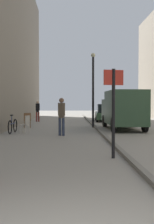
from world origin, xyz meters
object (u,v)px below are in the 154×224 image
pedestrian_far_crossing (38,110)px  cafe_chair_near_window (26,123)px  delivery_van (123,109)px  parked_car (106,113)px  street_sign_post (113,105)px  pedestrian_mid_block (62,114)px  cafe_chair_by_doorway (27,119)px  bicycle_leaning (13,126)px  lamp_post (93,85)px

pedestrian_far_crossing → cafe_chair_near_window: bearing=-85.6°
pedestrian_far_crossing → cafe_chair_near_window: (0.34, -9.07, -0.45)m
delivery_van → parked_car: delivery_van is taller
parked_car → street_sign_post: street_sign_post is taller
delivery_van → street_sign_post: street_sign_post is taller
pedestrian_mid_block → street_sign_post: 6.01m
pedestrian_far_crossing → delivery_van: delivery_van is taller
delivery_van → pedestrian_mid_block: bearing=-140.4°
cafe_chair_by_doorway → delivery_van: bearing=-22.4°
cafe_chair_near_window → delivery_van: bearing=-47.2°
delivery_van → street_sign_post: (-1.93, -8.83, 0.31)m
pedestrian_mid_block → street_sign_post: street_sign_post is taller
bicycle_leaning → delivery_van: bearing=20.8°
delivery_van → pedestrian_far_crossing: bearing=128.8°
cafe_chair_near_window → street_sign_post: bearing=-130.6°
parked_car → cafe_chair_by_doorway: parked_car is taller
pedestrian_mid_block → delivery_van: size_ratio=0.37×
pedestrian_mid_block → cafe_chair_by_doorway: (-2.28, 4.38, -0.51)m
parked_car → pedestrian_mid_block: bearing=-105.1°
cafe_chair_by_doorway → street_sign_post: bearing=-78.7°
pedestrian_mid_block → lamp_post: (1.91, 4.49, 1.66)m
street_sign_post → bicycle_leaning: street_sign_post is taller
delivery_van → cafe_chair_near_window: 5.90m
delivery_van → lamp_post: 2.65m
pedestrian_far_crossing → street_sign_post: (3.87, -15.79, 0.55)m
parked_car → lamp_post: (-1.64, -6.19, 2.01)m
pedestrian_mid_block → cafe_chair_near_window: (-1.89, 0.96, -0.51)m
bicycle_leaning → cafe_chair_near_window: bicycle_leaning is taller
pedestrian_mid_block → bicycle_leaning: 2.94m
bicycle_leaning → street_sign_post: bearing=-54.7°
delivery_van → parked_car: size_ratio=1.16×
parked_car → cafe_chair_by_doorway: (-5.83, -6.31, -0.17)m
bicycle_leaning → parked_car: bearing=61.0°
lamp_post → cafe_chair_near_window: 5.62m
pedestrian_mid_block → bicycle_leaning: size_ratio=1.04×
delivery_van → lamp_post: lamp_post is taller
pedestrian_far_crossing → cafe_chair_near_window: pedestrian_far_crossing is taller
cafe_chair_by_doorway → cafe_chair_near_window: bearing=-93.4°
street_sign_post → lamp_post: lamp_post is taller
delivery_van → parked_car: bearing=89.2°
lamp_post → pedestrian_far_crossing: bearing=126.7°
pedestrian_mid_block → cafe_chair_by_doorway: bearing=137.0°
pedestrian_far_crossing → lamp_post: 7.12m
pedestrian_far_crossing → cafe_chair_by_doorway: bearing=-88.3°
street_sign_post → cafe_chair_near_window: 7.66m
parked_car → delivery_van: bearing=-86.4°
cafe_chair_by_doorway → pedestrian_far_crossing: bearing=79.5°
pedestrian_far_crossing → street_sign_post: bearing=-73.9°
pedestrian_far_crossing → bicycle_leaning: 8.87m
pedestrian_far_crossing → cafe_chair_by_doorway: size_ratio=1.83×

